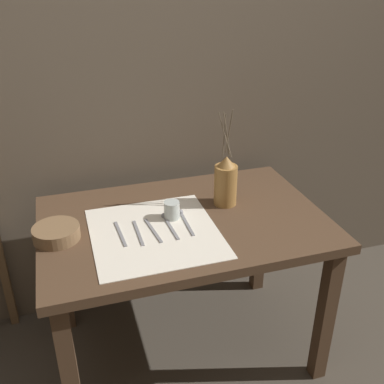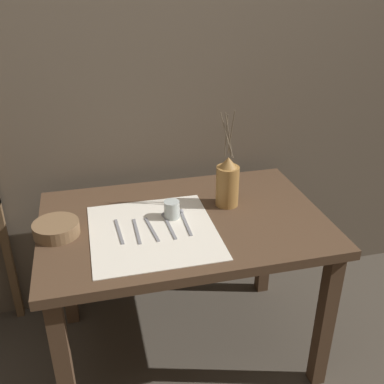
% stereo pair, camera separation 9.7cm
% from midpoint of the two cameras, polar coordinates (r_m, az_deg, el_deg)
% --- Properties ---
extents(ground_plane, '(12.00, 12.00, 0.00)m').
position_cam_midpoint_polar(ground_plane, '(2.31, 0.34, -19.05)').
color(ground_plane, '#473F35').
extents(stone_wall_back, '(7.00, 0.06, 2.40)m').
position_cam_midpoint_polar(stone_wall_back, '(2.14, -2.93, 14.46)').
color(stone_wall_back, brown).
rests_on(stone_wall_back, ground_plane).
extents(wooden_table, '(1.17, 0.77, 0.72)m').
position_cam_midpoint_polar(wooden_table, '(1.91, 0.39, -5.94)').
color(wooden_table, '#4C3523').
rests_on(wooden_table, ground_plane).
extents(linen_cloth, '(0.49, 0.52, 0.00)m').
position_cam_midpoint_polar(linen_cloth, '(1.78, -3.40, -5.04)').
color(linen_cloth, silver).
rests_on(linen_cloth, wooden_table).
extents(pitcher_with_flowers, '(0.10, 0.10, 0.43)m').
position_cam_midpoint_polar(pitcher_with_flowers, '(1.93, 5.96, 1.14)').
color(pitcher_with_flowers, olive).
rests_on(pitcher_with_flowers, wooden_table).
extents(wooden_bowl, '(0.18, 0.18, 0.05)m').
position_cam_midpoint_polar(wooden_bowl, '(1.80, -15.40, -4.60)').
color(wooden_bowl, brown).
rests_on(wooden_bowl, wooden_table).
extents(glass_tumbler_near, '(0.06, 0.06, 0.07)m').
position_cam_midpoint_polar(glass_tumbler_near, '(1.85, -1.08, -2.25)').
color(glass_tumbler_near, '#B7C1BC').
rests_on(glass_tumbler_near, wooden_table).
extents(fork_outer, '(0.02, 0.19, 0.00)m').
position_cam_midpoint_polar(fork_outer, '(1.78, -7.71, -5.01)').
color(fork_outer, gray).
rests_on(fork_outer, wooden_table).
extents(knife_center, '(0.01, 0.19, 0.00)m').
position_cam_midpoint_polar(knife_center, '(1.78, -5.47, -4.99)').
color(knife_center, gray).
rests_on(knife_center, wooden_table).
extents(fork_inner, '(0.03, 0.19, 0.00)m').
position_cam_midpoint_polar(fork_inner, '(1.78, -3.58, -4.76)').
color(fork_inner, gray).
rests_on(fork_inner, wooden_table).
extents(spoon_inner, '(0.03, 0.20, 0.02)m').
position_cam_midpoint_polar(spoon_inner, '(1.84, -1.79, -3.54)').
color(spoon_inner, gray).
rests_on(spoon_inner, wooden_table).
extents(spoon_outer, '(0.02, 0.20, 0.02)m').
position_cam_midpoint_polar(spoon_outer, '(1.86, 0.21, -3.14)').
color(spoon_outer, gray).
rests_on(spoon_outer, wooden_table).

